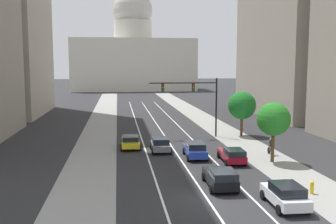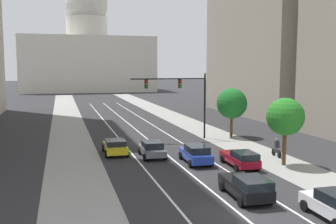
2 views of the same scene
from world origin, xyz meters
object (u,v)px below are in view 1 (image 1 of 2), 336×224
object	(u,v)px
street_tree_far_right	(273,119)
car_black	(220,177)
car_white	(285,195)
traffic_signal_mast	(196,95)
car_yellow	(131,141)
street_tree_near_right	(242,105)
capitol_building	(133,56)
cyclist	(271,147)
fire_hydrant	(312,187)
car_crimson	(232,155)
car_blue	(195,150)
car_gray	(160,144)

from	to	relation	value
street_tree_far_right	car_black	bearing A→B (deg)	-134.98
car_white	traffic_signal_mast	distance (m)	24.93
car_yellow	street_tree_near_right	size ratio (longest dim) A/B	0.78
capitol_building	cyclist	distance (m)	107.57
car_black	fire_hydrant	distance (m)	6.38
car_crimson	street_tree_far_right	world-z (taller)	street_tree_far_right
fire_hydrant	car_blue	bearing A→B (deg)	117.52
traffic_signal_mast	street_tree_far_right	distance (m)	14.21
car_white	car_crimson	xyz separation A→B (m)	(-0.01, 11.42, -0.06)
car_white	car_yellow	bearing A→B (deg)	27.20
cyclist	street_tree_near_right	bearing A→B (deg)	-0.61
street_tree_far_right	traffic_signal_mast	bearing A→B (deg)	108.62
car_blue	street_tree_far_right	world-z (taller)	street_tree_far_right
street_tree_far_right	car_white	bearing A→B (deg)	-108.65
car_black	car_crimson	xyz separation A→B (m)	(3.05, 7.13, -0.06)
car_yellow	car_black	xyz separation A→B (m)	(6.08, -14.66, 0.05)
car_white	car_gray	bearing A→B (deg)	21.32
capitol_building	car_white	distance (m)	121.06
car_yellow	car_white	bearing A→B (deg)	-153.06
car_black	traffic_signal_mast	xyz separation A→B (m)	(2.28, 20.23, 4.48)
car_blue	car_gray	bearing A→B (deg)	46.15
capitol_building	street_tree_near_right	bearing A→B (deg)	-84.18
car_crimson	car_gray	bearing A→B (deg)	50.70
traffic_signal_mast	street_tree_near_right	xyz separation A→B (m)	(5.97, 0.10, -1.38)
car_blue	traffic_signal_mast	bearing A→B (deg)	-9.50
car_white	capitol_building	bearing A→B (deg)	3.61
car_white	traffic_signal_mast	world-z (taller)	traffic_signal_mast
capitol_building	street_tree_far_right	distance (m)	109.95
car_black	capitol_building	bearing A→B (deg)	3.31
traffic_signal_mast	cyclist	bearing A→B (deg)	-62.60
car_yellow	street_tree_far_right	world-z (taller)	street_tree_far_right
car_crimson	traffic_signal_mast	size ratio (longest dim) A/B	0.55
car_black	street_tree_far_right	bearing A→B (deg)	-42.41
car_black	traffic_signal_mast	distance (m)	20.84
car_crimson	car_yellow	bearing A→B (deg)	52.94
car_white	car_gray	world-z (taller)	car_white
capitol_building	car_yellow	distance (m)	102.24
car_white	street_tree_near_right	size ratio (longest dim) A/B	0.73
car_yellow	capitol_building	bearing A→B (deg)	-1.39
cyclist	street_tree_near_right	size ratio (longest dim) A/B	0.30
capitol_building	car_yellow	bearing A→B (deg)	-92.58
cyclist	street_tree_far_right	xyz separation A→B (m)	(-0.99, -2.78, 3.17)
car_white	traffic_signal_mast	xyz separation A→B (m)	(-0.77, 24.51, 4.48)
car_yellow	street_tree_near_right	distance (m)	15.74
car_yellow	fire_hydrant	bearing A→B (deg)	-143.05
car_white	cyclist	size ratio (longest dim) A/B	2.41
car_crimson	traffic_signal_mast	bearing A→B (deg)	5.79
street_tree_near_right	car_crimson	bearing A→B (deg)	-111.53
car_crimson	cyclist	xyz separation A→B (m)	(4.75, 2.46, 0.11)
car_gray	street_tree_near_right	world-z (taller)	street_tree_near_right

